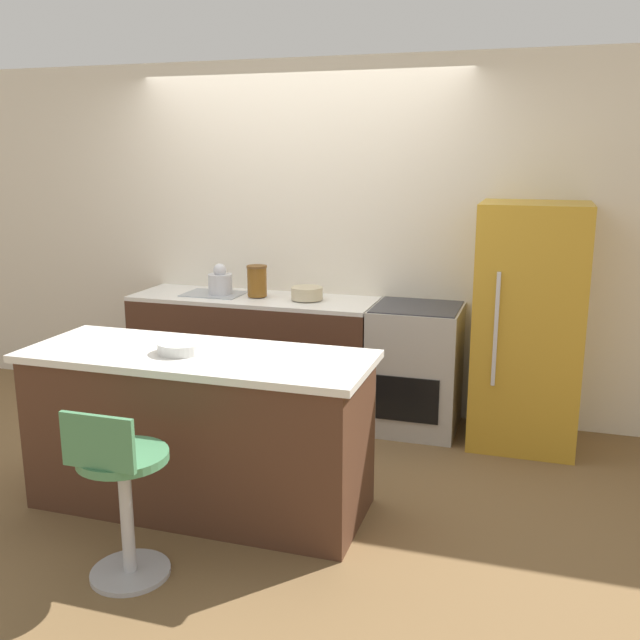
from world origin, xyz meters
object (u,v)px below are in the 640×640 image
Objects in this scene: refrigerator at (528,326)px; stool_chair at (122,492)px; mixing_bowl at (307,293)px; oven_range at (415,368)px; kettle at (220,282)px.

refrigerator reaches higher than stool_chair.
oven_range is at bearing -0.21° from mixing_bowl.
oven_range is 1.04× the size of stool_chair.
kettle reaches higher than stool_chair.
kettle is 0.69m from mixing_bowl.
oven_range is 0.95m from mixing_bowl.
stool_chair is 2.31m from mixing_bowl.
stool_chair is 3.73× the size of mixing_bowl.
refrigerator is 1.89× the size of stool_chair.
refrigerator is at bearing -1.75° from oven_range.
oven_range is 0.55× the size of refrigerator.
mixing_bowl is (-1.55, 0.03, 0.13)m from refrigerator.
refrigerator is (0.75, -0.02, 0.37)m from oven_range.
mixing_bowl reaches higher than stool_chair.
mixing_bowl is at bearing 179.05° from refrigerator.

